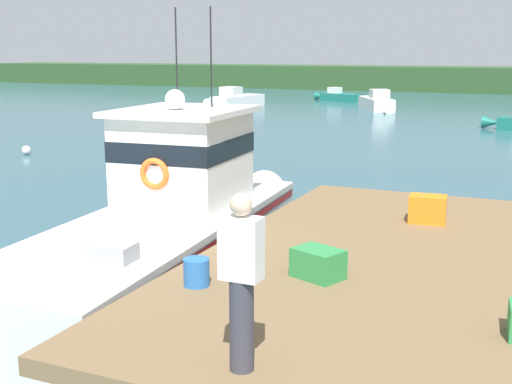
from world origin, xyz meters
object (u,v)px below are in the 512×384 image
(moored_boat_mid_harbor, at_px, (234,101))
(mooring_buoy_channel_marker, at_px, (26,150))
(deckhand_by_the_boat, at_px, (241,279))
(main_fishing_boat, at_px, (170,224))
(crate_single_by_cleat, at_px, (318,263))
(moored_boat_far_left, at_px, (337,96))
(crate_stack_mid_dock, at_px, (428,209))
(moored_boat_outer_mooring, at_px, (378,103))
(bait_bucket, at_px, (196,272))

(moored_boat_mid_harbor, xyz_separation_m, mooring_buoy_channel_marker, (2.03, -23.11, -0.34))
(deckhand_by_the_boat, distance_m, moored_boat_mid_harbor, 42.57)
(main_fishing_boat, height_order, deckhand_by_the_boat, main_fishing_boat)
(crate_single_by_cleat, distance_m, deckhand_by_the_boat, 2.75)
(crate_single_by_cleat, height_order, moored_boat_mid_harbor, crate_single_by_cleat)
(moored_boat_mid_harbor, bearing_deg, mooring_buoy_channel_marker, -84.97)
(main_fishing_boat, distance_m, moored_boat_mid_harbor, 36.59)
(moored_boat_far_left, distance_m, mooring_buoy_channel_marker, 32.62)
(main_fishing_boat, distance_m, crate_stack_mid_dock, 4.47)
(moored_boat_far_left, bearing_deg, moored_boat_mid_harbor, -116.80)
(moored_boat_outer_mooring, bearing_deg, crate_single_by_cleat, -77.31)
(crate_single_by_cleat, height_order, crate_stack_mid_dock, crate_stack_mid_dock)
(deckhand_by_the_boat, relative_size, moored_boat_outer_mooring, 0.29)
(crate_stack_mid_dock, xyz_separation_m, mooring_buoy_channel_marker, (-17.07, 9.12, -1.25))
(crate_stack_mid_dock, relative_size, bait_bucket, 1.76)
(main_fishing_boat, xyz_separation_m, crate_single_by_cleat, (3.51, -2.19, 0.38))
(crate_stack_mid_dock, bearing_deg, main_fishing_boat, -164.03)
(crate_single_by_cleat, distance_m, mooring_buoy_channel_marker, 20.60)
(crate_stack_mid_dock, distance_m, bait_bucket, 4.75)
(moored_boat_mid_harbor, bearing_deg, main_fishing_boat, -66.09)
(main_fishing_boat, distance_m, deckhand_by_the_boat, 6.18)
(main_fishing_boat, height_order, crate_single_by_cleat, main_fishing_boat)
(crate_stack_mid_dock, bearing_deg, moored_boat_far_left, 109.03)
(deckhand_by_the_boat, relative_size, mooring_buoy_channel_marker, 4.58)
(crate_stack_mid_dock, bearing_deg, moored_boat_outer_mooring, 105.10)
(crate_stack_mid_dock, height_order, moored_boat_far_left, crate_stack_mid_dock)
(crate_stack_mid_dock, relative_size, moored_boat_far_left, 0.14)
(crate_single_by_cleat, distance_m, moored_boat_outer_mooring, 38.83)
(main_fishing_boat, relative_size, mooring_buoy_channel_marker, 27.81)
(moored_boat_outer_mooring, bearing_deg, main_fishing_boat, -81.98)
(moored_boat_outer_mooring, height_order, moored_boat_far_left, moored_boat_outer_mooring)
(moored_boat_outer_mooring, bearing_deg, mooring_buoy_channel_marker, -107.06)
(main_fishing_boat, relative_size, crate_stack_mid_dock, 16.51)
(deckhand_by_the_boat, height_order, mooring_buoy_channel_marker, deckhand_by_the_boat)
(crate_single_by_cleat, bearing_deg, moored_boat_far_left, 106.79)
(moored_boat_outer_mooring, distance_m, moored_boat_far_left, 8.77)
(moored_boat_outer_mooring, height_order, moored_boat_mid_harbor, moored_boat_mid_harbor)
(deckhand_by_the_boat, bearing_deg, bait_bucket, 129.03)
(crate_stack_mid_dock, bearing_deg, deckhand_by_the_boat, -95.54)
(mooring_buoy_channel_marker, bearing_deg, main_fishing_boat, -38.94)
(crate_stack_mid_dock, xyz_separation_m, moored_boat_far_left, (-14.36, 41.62, -1.05))
(bait_bucket, height_order, mooring_buoy_channel_marker, bait_bucket)
(bait_bucket, distance_m, mooring_buoy_channel_marker, 20.18)
(bait_bucket, bearing_deg, crate_stack_mid_dock, 64.60)
(main_fishing_boat, bearing_deg, moored_boat_mid_harbor, 113.91)
(crate_single_by_cleat, xyz_separation_m, moored_boat_outer_mooring, (-8.53, 37.87, -0.89))
(crate_single_by_cleat, xyz_separation_m, crate_stack_mid_dock, (0.77, 3.41, 0.04))
(deckhand_by_the_boat, bearing_deg, moored_boat_mid_harbor, 115.80)
(moored_boat_far_left, bearing_deg, moored_boat_outer_mooring, -54.79)
(bait_bucket, height_order, moored_boat_mid_harbor, bait_bucket)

